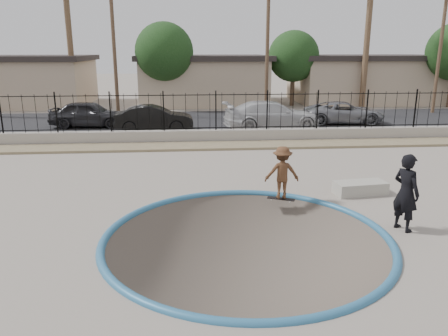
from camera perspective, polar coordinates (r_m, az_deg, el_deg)
ground at (r=23.35m, az=-1.31°, el=1.63°), size 120.00×120.00×2.20m
bowl_pit at (r=10.70m, az=2.95°, el=-9.15°), size 6.84×6.84×1.80m
coping_ring at (r=10.70m, az=2.95°, el=-9.15°), size 7.04×7.04×0.20m
rock_strip at (r=20.36m, az=-0.85°, el=2.93°), size 42.00×1.60×0.11m
retaining_wall at (r=21.39m, az=-1.05°, el=4.20°), size 42.00×0.45×0.60m
fence at (r=21.19m, az=-1.07°, el=7.39°), size 40.00×0.04×1.80m
street at (r=28.03m, az=-1.95°, el=6.27°), size 90.00×8.00×0.04m
house_west at (r=39.65m, az=-25.32°, el=10.35°), size 11.60×8.60×3.90m
house_center at (r=37.25m, az=-2.72°, el=11.54°), size 10.60×8.60×3.90m
house_east at (r=40.26m, az=18.02°, el=11.11°), size 12.60×8.60×3.90m
palm_mid at (r=35.78m, az=-19.75°, el=18.11°), size 2.30×2.30×9.30m
palm_right at (r=35.38m, az=18.50°, el=19.29°), size 2.30×2.30×10.30m
utility_pole_left at (r=30.01m, az=-14.19°, el=15.41°), size 1.70×0.24×9.00m
utility_pole_mid at (r=30.13m, az=5.70°, el=16.26°), size 1.70×0.24×9.50m
utility_pole_right at (r=34.35m, az=26.46°, el=14.25°), size 1.70×0.24×9.00m
street_tree_left at (r=33.68m, az=-7.82°, el=14.79°), size 4.32×4.32×6.36m
street_tree_mid at (r=35.64m, az=9.08°, el=14.20°), size 3.96×3.96×5.83m
skater at (r=13.07m, az=7.57°, el=-1.00°), size 1.05×0.64×1.57m
skateboard at (r=13.29m, az=7.46°, el=-4.01°), size 0.84×0.53×0.07m
videographer at (r=11.72m, az=22.67°, el=-2.98°), size 0.73×0.85×1.97m
concrete_ledge at (r=14.36m, az=17.36°, el=-2.51°), size 1.67×0.88×0.40m
car_a at (r=26.52m, az=-17.20°, el=6.76°), size 4.56×2.15×1.51m
car_b at (r=24.40m, az=-9.11°, el=6.44°), size 4.27×1.53×1.40m
car_c at (r=24.76m, az=6.28°, el=6.86°), size 5.57×2.65×1.57m
car_d at (r=27.58m, az=15.41°, el=7.00°), size 4.87×2.51×1.31m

